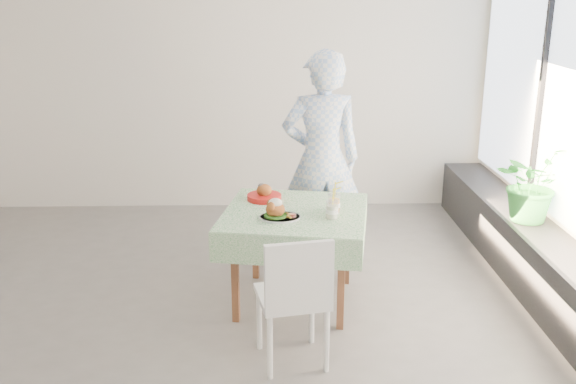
{
  "coord_description": "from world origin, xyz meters",
  "views": [
    {
      "loc": [
        0.67,
        -4.43,
        2.29
      ],
      "look_at": [
        0.8,
        0.15,
        0.87
      ],
      "focal_mm": 40.0,
      "sensor_mm": 36.0,
      "label": 1
    }
  ],
  "objects_px": {
    "cafe_table": "(295,246)",
    "juice_cup_orange": "(334,204)",
    "chair_near": "(292,323)",
    "potted_plant": "(531,183)",
    "chair_far": "(321,231)",
    "diner": "(321,160)",
    "main_dish": "(278,212)"
  },
  "relations": [
    {
      "from": "cafe_table",
      "to": "juice_cup_orange",
      "type": "distance_m",
      "value": 0.45
    },
    {
      "from": "chair_near",
      "to": "potted_plant",
      "type": "distance_m",
      "value": 2.43
    },
    {
      "from": "chair_far",
      "to": "diner",
      "type": "relative_size",
      "value": 0.46
    },
    {
      "from": "chair_near",
      "to": "potted_plant",
      "type": "bearing_deg",
      "value": 32.81
    },
    {
      "from": "main_dish",
      "to": "diner",
      "type": "bearing_deg",
      "value": 67.84
    },
    {
      "from": "potted_plant",
      "to": "main_dish",
      "type": "bearing_deg",
      "value": -163.99
    },
    {
      "from": "diner",
      "to": "juice_cup_orange",
      "type": "bearing_deg",
      "value": 86.22
    },
    {
      "from": "main_dish",
      "to": "potted_plant",
      "type": "distance_m",
      "value": 2.16
    },
    {
      "from": "cafe_table",
      "to": "juice_cup_orange",
      "type": "relative_size",
      "value": 4.35
    },
    {
      "from": "cafe_table",
      "to": "main_dish",
      "type": "height_order",
      "value": "main_dish"
    },
    {
      "from": "main_dish",
      "to": "potted_plant",
      "type": "xyz_separation_m",
      "value": [
        2.07,
        0.6,
        0.03
      ]
    },
    {
      "from": "cafe_table",
      "to": "potted_plant",
      "type": "height_order",
      "value": "potted_plant"
    },
    {
      "from": "cafe_table",
      "to": "juice_cup_orange",
      "type": "bearing_deg",
      "value": -6.82
    },
    {
      "from": "chair_near",
      "to": "juice_cup_orange",
      "type": "height_order",
      "value": "juice_cup_orange"
    },
    {
      "from": "cafe_table",
      "to": "diner",
      "type": "xyz_separation_m",
      "value": [
        0.26,
        0.78,
        0.48
      ]
    },
    {
      "from": "chair_far",
      "to": "main_dish",
      "type": "bearing_deg",
      "value": -111.96
    },
    {
      "from": "chair_near",
      "to": "main_dish",
      "type": "relative_size",
      "value": 3.0
    },
    {
      "from": "potted_plant",
      "to": "chair_far",
      "type": "bearing_deg",
      "value": 166.91
    },
    {
      "from": "chair_far",
      "to": "juice_cup_orange",
      "type": "relative_size",
      "value": 3.12
    },
    {
      "from": "cafe_table",
      "to": "chair_near",
      "type": "bearing_deg",
      "value": -93.09
    },
    {
      "from": "juice_cup_orange",
      "to": "potted_plant",
      "type": "xyz_separation_m",
      "value": [
        1.66,
        0.46,
        0.01
      ]
    },
    {
      "from": "chair_near",
      "to": "main_dish",
      "type": "bearing_deg",
      "value": 96.99
    },
    {
      "from": "cafe_table",
      "to": "diner",
      "type": "height_order",
      "value": "diner"
    },
    {
      "from": "cafe_table",
      "to": "chair_near",
      "type": "xyz_separation_m",
      "value": [
        -0.05,
        -0.86,
        -0.18
      ]
    },
    {
      "from": "chair_far",
      "to": "chair_near",
      "type": "bearing_deg",
      "value": -100.6
    },
    {
      "from": "juice_cup_orange",
      "to": "diner",
      "type": "bearing_deg",
      "value": 92.16
    },
    {
      "from": "chair_near",
      "to": "juice_cup_orange",
      "type": "distance_m",
      "value": 1.03
    },
    {
      "from": "diner",
      "to": "potted_plant",
      "type": "height_order",
      "value": "diner"
    },
    {
      "from": "main_dish",
      "to": "chair_near",
      "type": "bearing_deg",
      "value": -83.01
    },
    {
      "from": "main_dish",
      "to": "potted_plant",
      "type": "height_order",
      "value": "potted_plant"
    },
    {
      "from": "diner",
      "to": "main_dish",
      "type": "height_order",
      "value": "diner"
    },
    {
      "from": "cafe_table",
      "to": "chair_near",
      "type": "distance_m",
      "value": 0.88
    }
  ]
}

